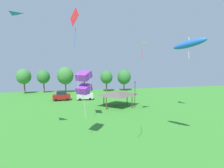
% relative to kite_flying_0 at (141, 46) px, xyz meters
% --- Properties ---
extents(kite_flying_0, '(1.68, 1.33, 2.16)m').
position_rel_kite_flying_0_xyz_m(kite_flying_0, '(0.00, 0.00, 0.00)').
color(kite_flying_0, yellow).
extents(kite_flying_1, '(1.68, 2.10, 0.19)m').
position_rel_kite_flying_0_xyz_m(kite_flying_1, '(9.24, 1.05, 0.34)').
color(kite_flying_1, green).
extents(kite_flying_3, '(2.27, 2.31, 6.32)m').
position_rel_kite_flying_0_xyz_m(kite_flying_3, '(-10.19, -7.44, -5.14)').
color(kite_flying_3, purple).
extents(kite_flying_4, '(2.03, 1.97, 0.22)m').
position_rel_kite_flying_0_xyz_m(kite_flying_4, '(-18.45, -7.55, 2.66)').
color(kite_flying_4, blue).
extents(kite_flying_5, '(1.29, 2.46, 5.51)m').
position_rel_kite_flying_0_xyz_m(kite_flying_5, '(-11.26, -3.89, 3.51)').
color(kite_flying_5, red).
extents(kite_flying_6, '(3.09, 3.81, 2.60)m').
position_rel_kite_flying_0_xyz_m(kite_flying_6, '(2.22, -10.71, -0.36)').
color(kite_flying_6, blue).
extents(parked_car_leftmost, '(4.42, 2.08, 2.46)m').
position_rel_kite_flying_0_xyz_m(parked_car_leftmost, '(-15.57, 15.58, -11.61)').
color(parked_car_leftmost, maroon).
rests_on(parked_car_leftmost, ground).
extents(parked_car_second_from_left, '(4.17, 2.05, 2.51)m').
position_rel_kite_flying_0_xyz_m(parked_car_second_from_left, '(-9.64, 15.21, -11.59)').
color(parked_car_second_from_left, silver).
rests_on(parked_car_second_from_left, ground).
extents(park_pavilion, '(7.27, 5.29, 3.60)m').
position_rel_kite_flying_0_xyz_m(park_pavilion, '(-2.63, 7.53, -9.73)').
color(park_pavilion, brown).
rests_on(park_pavilion, ground).
extents(light_post_1, '(0.36, 0.20, 5.81)m').
position_rel_kite_flying_0_xyz_m(light_post_1, '(0.93, 5.93, -9.52)').
color(light_post_1, '#2D2D33').
rests_on(light_post_1, ground).
extents(treeline_tree_0, '(4.23, 4.23, 7.61)m').
position_rel_kite_flying_0_xyz_m(treeline_tree_0, '(-27.64, 26.51, -7.55)').
color(treeline_tree_0, brown).
rests_on(treeline_tree_0, ground).
extents(treeline_tree_1, '(3.87, 3.87, 7.13)m').
position_rel_kite_flying_0_xyz_m(treeline_tree_1, '(-22.10, 27.16, -7.84)').
color(treeline_tree_1, brown).
rests_on(treeline_tree_1, ground).
extents(treeline_tree_2, '(5.09, 5.09, 8.06)m').
position_rel_kite_flying_0_xyz_m(treeline_tree_2, '(-15.46, 27.00, -7.56)').
color(treeline_tree_2, brown).
rests_on(treeline_tree_2, ground).
extents(treeline_tree_3, '(3.40, 3.40, 6.92)m').
position_rel_kite_flying_0_xyz_m(treeline_tree_3, '(-9.53, 26.88, -7.80)').
color(treeline_tree_3, brown).
rests_on(treeline_tree_3, ground).
extents(treeline_tree_4, '(3.95, 3.95, 6.84)m').
position_rel_kite_flying_0_xyz_m(treeline_tree_4, '(-2.45, 25.64, -8.16)').
color(treeline_tree_4, brown).
rests_on(treeline_tree_4, ground).
extents(treeline_tree_5, '(4.46, 4.46, 7.00)m').
position_rel_kite_flying_0_xyz_m(treeline_tree_5, '(3.57, 26.20, -8.28)').
color(treeline_tree_5, brown).
rests_on(treeline_tree_5, ground).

